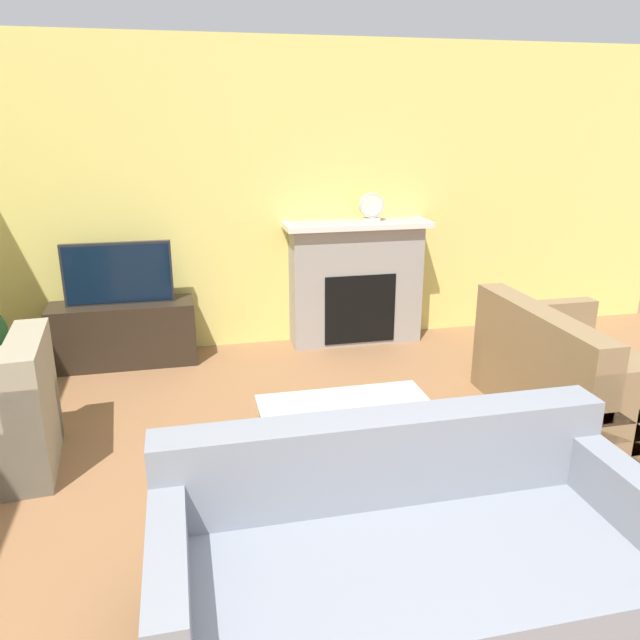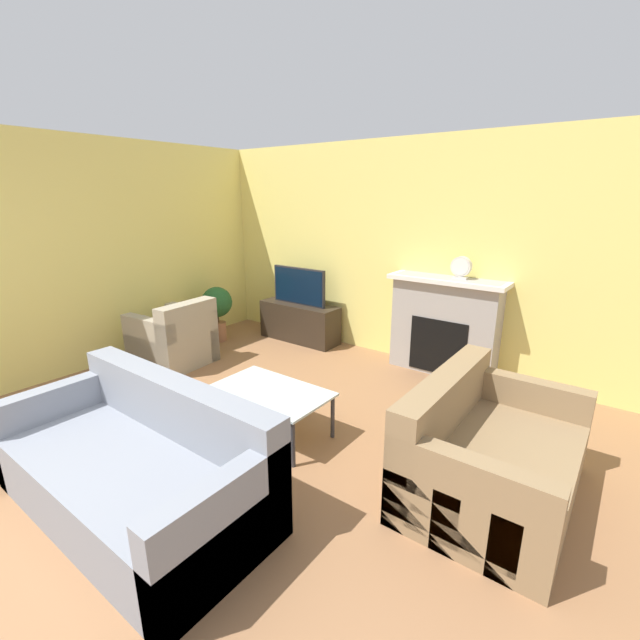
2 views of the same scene
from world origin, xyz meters
name	(u,v)px [view 1 (image 1 of 2)]	position (x,y,z in m)	size (l,w,h in m)	color
wall_back	(259,199)	(0.00, 4.51, 1.35)	(8.24, 0.06, 2.70)	#EADB72
fireplace	(356,280)	(0.86, 4.31, 0.60)	(1.33, 0.38, 1.14)	#9E9993
tv_stand	(124,334)	(-1.23, 4.20, 0.27)	(1.20, 0.40, 0.54)	#2D2319
tv	(118,273)	(-1.23, 4.20, 0.80)	(0.88, 0.06, 0.52)	#232328
couch_sectional	(407,568)	(0.10, 0.87, 0.29)	(2.00, 0.94, 0.82)	gray
couch_loveseat	(578,380)	(1.94, 2.42, 0.29)	(0.98, 1.46, 0.82)	#8C704C
coffee_table	(348,414)	(0.18, 2.09, 0.38)	(1.03, 0.61, 0.42)	#333338
mantel_clock	(371,207)	(0.99, 4.32, 1.27)	(0.22, 0.07, 0.25)	beige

